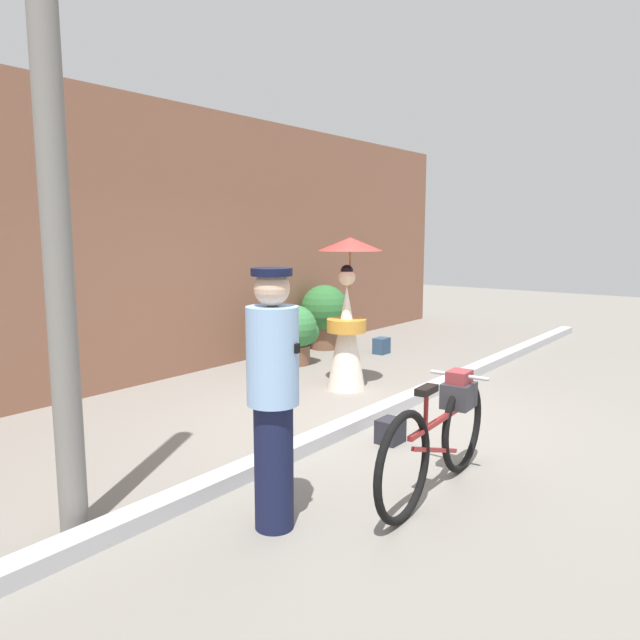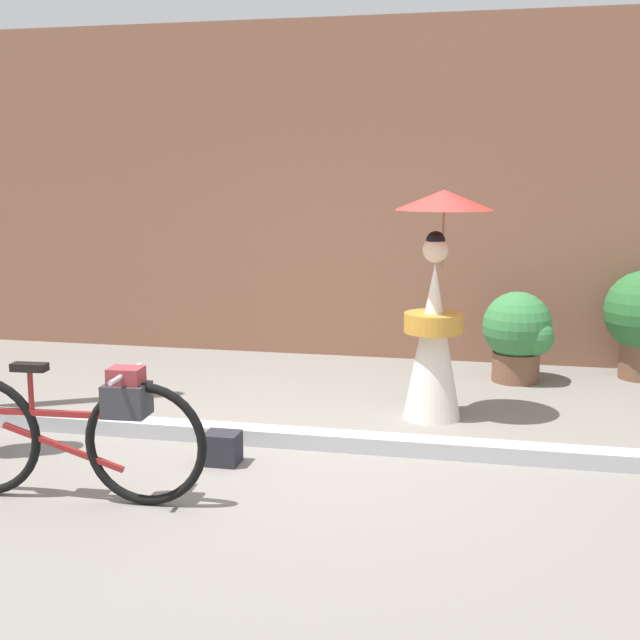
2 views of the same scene
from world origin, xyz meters
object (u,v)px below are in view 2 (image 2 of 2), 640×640
(potted_plant_small, at_px, (519,333))
(bicycle_near_officer, at_px, (74,430))
(person_with_parasol, at_px, (436,306))
(backpack_on_pavement, at_px, (222,448))

(potted_plant_small, bearing_deg, bicycle_near_officer, -126.31)
(person_with_parasol, height_order, backpack_on_pavement, person_with_parasol)
(bicycle_near_officer, xyz_separation_m, backpack_on_pavement, (0.67, 0.83, -0.34))
(bicycle_near_officer, distance_m, potted_plant_small, 4.60)
(potted_plant_small, bearing_deg, person_with_parasol, -116.28)
(person_with_parasol, bearing_deg, bicycle_near_officer, -131.49)
(bicycle_near_officer, xyz_separation_m, potted_plant_small, (2.73, 3.71, 0.03))
(potted_plant_small, bearing_deg, backpack_on_pavement, -125.52)
(bicycle_near_officer, distance_m, person_with_parasol, 3.10)
(bicycle_near_officer, bearing_deg, potted_plant_small, 53.69)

